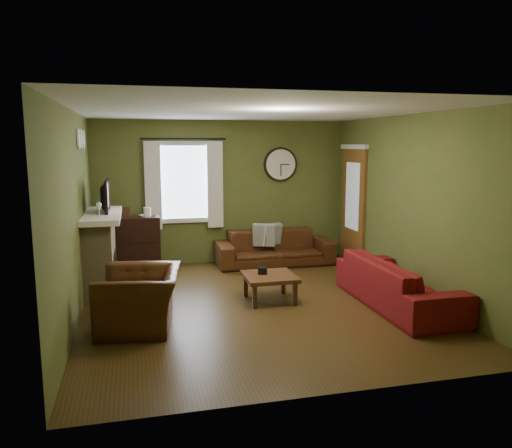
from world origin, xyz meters
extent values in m
cube|color=#3F2C12|center=(0.00, 0.00, 0.00)|extent=(4.60, 5.20, 0.00)
cube|color=white|center=(0.00, 0.00, 2.60)|extent=(4.60, 5.20, 0.00)
cube|color=#525C27|center=(-2.30, 0.00, 1.30)|extent=(0.00, 5.20, 2.60)
cube|color=#525C27|center=(2.30, 0.00, 1.30)|extent=(0.00, 5.20, 2.60)
cube|color=#525C27|center=(0.00, 2.60, 1.30)|extent=(4.60, 0.00, 2.60)
cube|color=#525C27|center=(0.00, -2.60, 1.30)|extent=(4.60, 0.00, 2.60)
cube|color=tan|center=(-2.10, 1.15, 0.55)|extent=(0.40, 1.40, 1.10)
cube|color=black|center=(-1.91, 1.15, 0.30)|extent=(0.04, 0.60, 0.55)
cube|color=white|center=(-2.07, 1.15, 1.14)|extent=(0.58, 1.60, 0.08)
imported|color=black|center=(-2.05, 1.30, 1.35)|extent=(0.08, 0.60, 0.35)
cube|color=#994C3F|center=(-1.97, 1.30, 1.41)|extent=(0.02, 0.62, 0.36)
cylinder|color=white|center=(-2.28, 0.80, 2.25)|extent=(0.28, 0.28, 0.03)
cylinder|color=white|center=(-2.28, 1.15, 2.25)|extent=(0.28, 0.28, 0.03)
cylinder|color=white|center=(-2.28, 1.50, 2.25)|extent=(0.28, 0.28, 0.03)
cylinder|color=black|center=(-0.70, 2.48, 2.27)|extent=(0.03, 0.03, 1.50)
cube|color=silver|center=(-1.25, 2.48, 1.45)|extent=(0.28, 0.04, 1.55)
cube|color=silver|center=(-0.15, 2.48, 1.45)|extent=(0.28, 0.04, 1.55)
cube|color=brown|center=(2.27, 1.85, 1.05)|extent=(0.05, 0.90, 2.10)
imported|color=#4A2A17|center=(-1.49, 2.20, 0.96)|extent=(0.23, 0.26, 0.02)
imported|color=#3E200E|center=(0.87, 2.16, 0.31)|extent=(2.11, 0.83, 0.62)
cube|color=#929A95|center=(0.68, 2.17, 0.55)|extent=(0.42, 0.25, 0.40)
cube|color=#929A95|center=(0.84, 2.20, 0.55)|extent=(0.40, 0.25, 0.38)
imported|color=#630E0F|center=(1.85, -0.54, 0.32)|extent=(0.86, 2.21, 0.64)
imported|color=#3E200E|center=(-1.56, -0.52, 0.35)|extent=(1.08, 1.19, 0.70)
cube|color=black|center=(0.14, 0.17, 0.40)|extent=(0.15, 0.15, 0.10)
camera|label=1|loc=(-1.57, -6.42, 2.18)|focal=35.00mm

